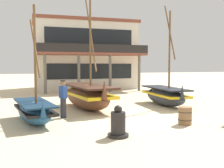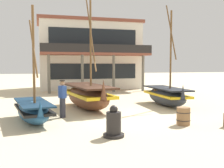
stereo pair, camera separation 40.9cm
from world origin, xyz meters
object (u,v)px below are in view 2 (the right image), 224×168
capstan_winch (114,124)px  fisherman_by_hull (62,99)px  fishing_boat_centre_large (87,95)px  wooden_barrel (183,116)px  fishing_boat_far_right (166,95)px  fishing_boat_near_left (33,110)px  harbor_building_main (89,55)px

capstan_winch → fisherman_by_hull: bearing=110.0°
fishing_boat_centre_large → wooden_barrel: fishing_boat_centre_large is taller
fishing_boat_centre_large → fishing_boat_far_right: fishing_boat_centre_large is taller
fishing_boat_far_right → fisherman_by_hull: bearing=-163.2°
fishing_boat_near_left → capstan_winch: 4.02m
fishing_boat_centre_large → fishing_boat_far_right: 4.59m
fisherman_by_hull → wooden_barrel: fisherman_by_hull is taller
fishing_boat_near_left → fisherman_by_hull: (1.25, 0.56, 0.35)m
fishing_boat_centre_large → fishing_boat_near_left: bearing=-136.8°
fishing_boat_near_left → capstan_winch: bearing=-50.1°
fisherman_by_hull → harbor_building_main: bearing=74.7°
fishing_boat_near_left → fishing_boat_centre_large: bearing=43.2°
fishing_boat_centre_large → fisherman_by_hull: fishing_boat_centre_large is taller
wooden_barrel → capstan_winch: bearing=-164.3°
fishing_boat_centre_large → fisherman_by_hull: bearing=-126.5°
fisherman_by_hull → fishing_boat_near_left: bearing=-156.0°
wooden_barrel → harbor_building_main: size_ratio=0.07×
fishing_boat_far_right → fisherman_by_hull: fishing_boat_far_right is taller
capstan_winch → harbor_building_main: size_ratio=0.10×
fishing_boat_near_left → harbor_building_main: (5.20, 15.01, 2.88)m
fishing_boat_centre_large → wooden_barrel: size_ratio=8.80×
capstan_winch → wooden_barrel: size_ratio=1.49×
fishing_boat_far_right → wooden_barrel: fishing_boat_far_right is taller
wooden_barrel → fishing_boat_centre_large: bearing=121.4°
fisherman_by_hull → harbor_building_main: size_ratio=0.17×
fishing_boat_near_left → harbor_building_main: size_ratio=0.46×
fishing_boat_near_left → fisherman_by_hull: 1.42m
fishing_boat_near_left → harbor_building_main: harbor_building_main is taller
fishing_boat_centre_large → capstan_winch: size_ratio=5.90×
fishing_boat_near_left → wooden_barrel: fishing_boat_near_left is taller
fishing_boat_centre_large → capstan_winch: fishing_boat_centre_large is taller
fishing_boat_far_right → fishing_boat_centre_large: bearing=177.7°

